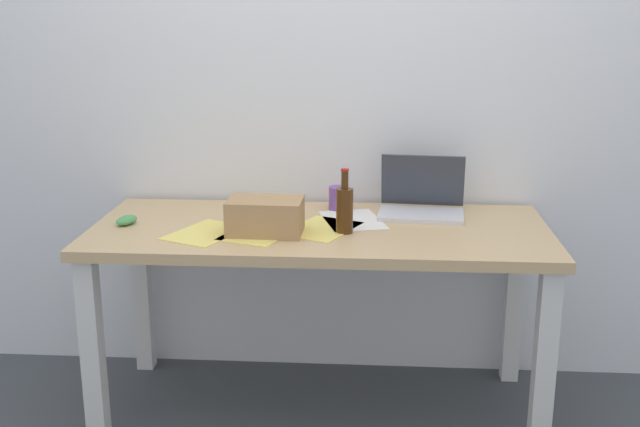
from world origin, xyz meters
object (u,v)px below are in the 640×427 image
object	(u,v)px
desk	(320,252)
laptop_right	(422,202)
coffee_mug	(339,198)
beer_bottle	(345,208)
computer_mouse	(127,220)
cardboard_box	(265,216)

from	to	relation	value
desk	laptop_right	bearing A→B (deg)	26.49
laptop_right	coffee_mug	distance (m)	0.34
beer_bottle	computer_mouse	size ratio (longest dim) A/B	2.39
coffee_mug	cardboard_box	bearing A→B (deg)	-125.37
computer_mouse	cardboard_box	xyz separation A→B (m)	(0.54, -0.08, 0.05)
beer_bottle	cardboard_box	xyz separation A→B (m)	(-0.29, -0.03, -0.03)
beer_bottle	coffee_mug	xyz separation A→B (m)	(-0.04, 0.32, -0.04)
beer_bottle	coffee_mug	size ratio (longest dim) A/B	2.52
cardboard_box	desk	bearing A→B (deg)	28.79
laptop_right	computer_mouse	world-z (taller)	laptop_right
coffee_mug	computer_mouse	bearing A→B (deg)	-161.06
cardboard_box	coffee_mug	distance (m)	0.43
laptop_right	cardboard_box	xyz separation A→B (m)	(-0.58, -0.30, 0.01)
desk	cardboard_box	xyz separation A→B (m)	(-0.19, -0.11, 0.17)
cardboard_box	beer_bottle	bearing A→B (deg)	6.20
coffee_mug	desk	bearing A→B (deg)	-103.31
desk	computer_mouse	distance (m)	0.74
laptop_right	computer_mouse	bearing A→B (deg)	-168.99
laptop_right	cardboard_box	distance (m)	0.65
desk	coffee_mug	distance (m)	0.30
desk	beer_bottle	world-z (taller)	beer_bottle
beer_bottle	cardboard_box	world-z (taller)	beer_bottle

